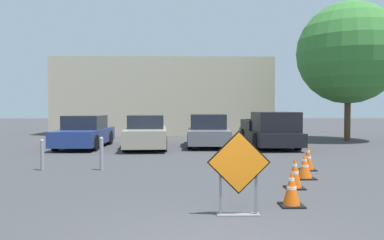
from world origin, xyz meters
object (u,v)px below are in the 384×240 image
traffic_cone_second (295,173)px  bollard_second (42,154)px  parked_car_nearest (85,133)px  bollard_nearest (102,153)px  traffic_cone_third (304,167)px  road_closed_sign (239,170)px  traffic_cone_fourth (308,158)px  pickup_truck (270,131)px  parked_car_second (146,133)px  parked_car_third (208,131)px  traffic_cone_nearest (292,188)px

traffic_cone_second → bollard_second: bearing=158.9°
parked_car_nearest → bollard_nearest: 6.49m
traffic_cone_third → bollard_nearest: bearing=165.8°
road_closed_sign → traffic_cone_fourth: bearing=59.4°
road_closed_sign → pickup_truck: 11.04m
bollard_nearest → bollard_second: bollard_nearest is taller
traffic_cone_fourth → bollard_second: bearing=179.0°
bollard_second → pickup_truck: bearing=37.4°
pickup_truck → traffic_cone_third: bearing=82.5°
parked_car_second → traffic_cone_fourth: bearing=127.5°
traffic_cone_fourth → bollard_nearest: bearing=178.7°
traffic_cone_fourth → parked_car_third: 7.15m
pickup_truck → traffic_cone_fourth: bearing=85.8°
traffic_cone_fourth → parked_car_nearest: bearing=141.9°
road_closed_sign → parked_car_nearest: (-5.38, 10.71, -0.10)m
traffic_cone_fourth → parked_car_third: bearing=110.0°
traffic_cone_fourth → bollard_second: 7.58m
traffic_cone_second → bollard_second: 6.96m
parked_car_second → bollard_nearest: size_ratio=4.76×
bollard_nearest → traffic_cone_fourth: bearing=-1.3°
traffic_cone_second → parked_car_nearest: (-6.92, 8.65, 0.32)m
traffic_cone_fourth → parked_car_third: (-2.44, 6.71, 0.32)m
traffic_cone_fourth → parked_car_nearest: size_ratio=0.17×
parked_car_nearest → parked_car_third: (5.56, 0.44, 0.02)m
traffic_cone_fourth → parked_car_nearest: 10.17m
traffic_cone_third → parked_car_nearest: 10.62m
road_closed_sign → traffic_cone_third: 3.87m
traffic_cone_fourth → traffic_cone_nearest: bearing=-112.3°
traffic_cone_third → bollard_second: bearing=169.1°
bollard_nearest → traffic_cone_third: bearing=-14.2°
traffic_cone_second → pickup_truck: size_ratio=0.14×
traffic_cone_second → parked_car_second: 9.31m
traffic_cone_third → bollard_second: 7.21m
traffic_cone_second → traffic_cone_nearest: bearing=-108.5°
traffic_cone_second → parked_car_nearest: bearing=128.7°
traffic_cone_nearest → traffic_cone_second: 1.54m
parked_car_nearest → parked_car_second: parked_car_second is taller
traffic_cone_third → parked_car_third: parked_car_third is taller
traffic_cone_nearest → parked_car_nearest: 11.99m
traffic_cone_third → parked_car_third: size_ratio=0.15×
traffic_cone_third → traffic_cone_second: bearing=-117.2°
bollard_nearest → traffic_cone_nearest: bearing=-42.6°
road_closed_sign → traffic_cone_third: road_closed_sign is taller
pickup_truck → bollard_nearest: bearing=43.2°
parked_car_nearest → pickup_truck: bearing=-179.3°
parked_car_nearest → traffic_cone_second: bearing=129.9°
road_closed_sign → parked_car_second: size_ratio=0.31×
traffic_cone_nearest → parked_car_second: bearing=110.5°
parked_car_nearest → pickup_truck: 8.35m
road_closed_sign → traffic_cone_nearest: (1.05, 0.60, -0.44)m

